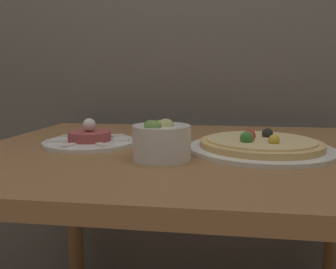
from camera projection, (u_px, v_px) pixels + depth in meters
dining_table at (193, 187)px, 0.86m from camera, size 1.10×0.83×0.75m
pizza_plate at (260, 145)px, 0.79m from camera, size 0.35×0.35×0.05m
tartare_plate at (90, 140)px, 0.87m from camera, size 0.24×0.24×0.07m
small_bowl at (161, 140)px, 0.70m from camera, size 0.13×0.13×0.09m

